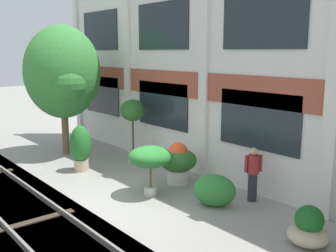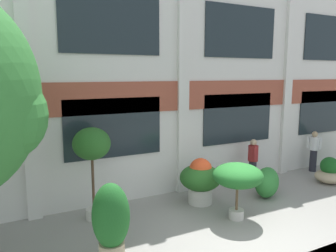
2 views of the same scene
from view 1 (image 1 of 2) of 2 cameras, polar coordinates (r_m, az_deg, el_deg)
ground_plane at (r=11.82m, az=-6.09°, el=-10.32°), size 80.00×80.00×0.00m
apartment_facade at (r=13.24m, az=6.15°, el=8.32°), size 18.17×0.64×7.39m
rail_tracks at (r=10.75m, az=-18.48°, el=-13.85°), size 25.81×2.80×0.43m
broadleaf_tree at (r=16.65m, az=-15.05°, el=7.28°), size 3.23×3.07×5.30m
potted_plant_low_pan at (r=15.11m, az=-5.14°, el=1.82°), size 0.96×0.96×2.44m
potted_plant_ribbed_drum at (r=14.38m, az=-12.56°, el=-2.80°), size 0.75×0.75×1.66m
potted_plant_wide_bowl at (r=9.51m, az=19.74°, el=-13.90°), size 0.93×0.93×0.92m
potted_plant_fluted_column at (r=12.77m, az=1.46°, el=-5.10°), size 1.22×1.22×1.35m
potted_plant_terracotta_small at (r=11.66m, az=-2.58°, el=-4.66°), size 1.31×1.31×1.49m
resident_watching_tracks at (r=11.52m, az=12.24°, el=-6.64°), size 0.34×0.48×1.58m
topiary_hedge at (r=11.08m, az=6.77°, el=-9.27°), size 1.37×1.26×0.92m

